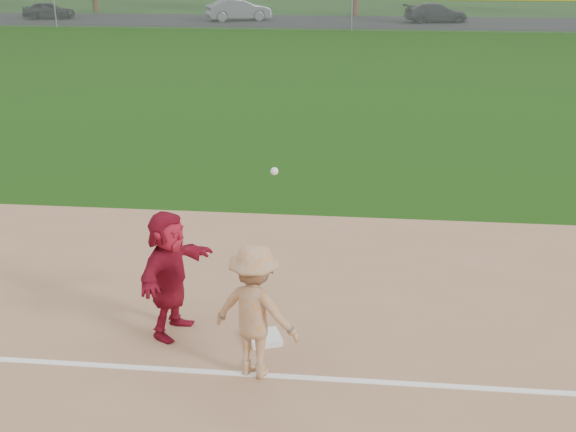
# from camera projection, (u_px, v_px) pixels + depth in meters

# --- Properties ---
(ground) EXTENTS (160.00, 160.00, 0.00)m
(ground) POSITION_uv_depth(u_px,v_px,m) (276.00, 344.00, 9.75)
(ground) COLOR #163C0B
(ground) RESTS_ON ground
(foul_line) EXTENTS (60.00, 0.10, 0.01)m
(foul_line) POSITION_uv_depth(u_px,v_px,m) (268.00, 375.00, 8.99)
(foul_line) COLOR white
(foul_line) RESTS_ON infield_dirt
(parking_asphalt) EXTENTS (120.00, 10.00, 0.01)m
(parking_asphalt) POSITION_uv_depth(u_px,v_px,m) (353.00, 22.00, 52.62)
(parking_asphalt) COLOR black
(parking_asphalt) RESTS_ON ground
(first_base) EXTENTS (0.53, 0.53, 0.09)m
(first_base) POSITION_uv_depth(u_px,v_px,m) (265.00, 338.00, 9.78)
(first_base) COLOR white
(first_base) RESTS_ON infield_dirt
(base_runner) EXTENTS (0.97, 1.73, 1.78)m
(base_runner) POSITION_uv_depth(u_px,v_px,m) (169.00, 274.00, 9.72)
(base_runner) COLOR maroon
(base_runner) RESTS_ON infield_dirt
(car_left) EXTENTS (4.05, 2.40, 1.29)m
(car_left) POSITION_uv_depth(u_px,v_px,m) (49.00, 10.00, 54.50)
(car_left) COLOR black
(car_left) RESTS_ON parking_asphalt
(car_mid) EXTENTS (5.00, 3.34, 1.56)m
(car_mid) POSITION_uv_depth(u_px,v_px,m) (239.00, 10.00, 53.18)
(car_mid) COLOR #595C61
(car_mid) RESTS_ON parking_asphalt
(car_right) EXTENTS (4.91, 3.01, 1.33)m
(car_right) POSITION_uv_depth(u_px,v_px,m) (436.00, 13.00, 51.92)
(car_right) COLOR black
(car_right) RESTS_ON parking_asphalt
(first_base_play) EXTENTS (1.25, 1.00, 2.55)m
(first_base_play) POSITION_uv_depth(u_px,v_px,m) (255.00, 311.00, 8.77)
(first_base_play) COLOR #969698
(first_base_play) RESTS_ON infield_dirt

